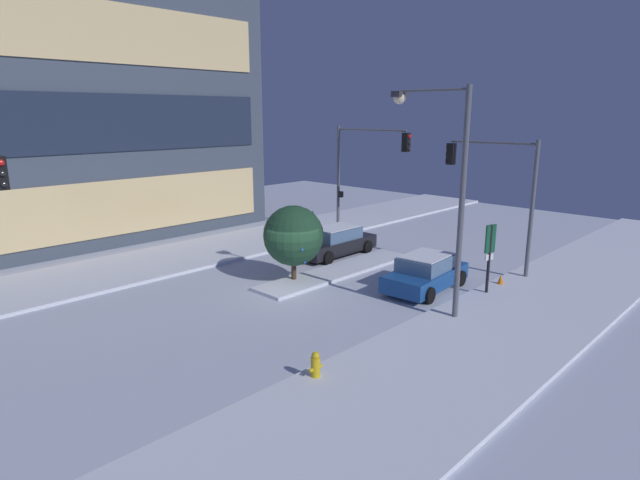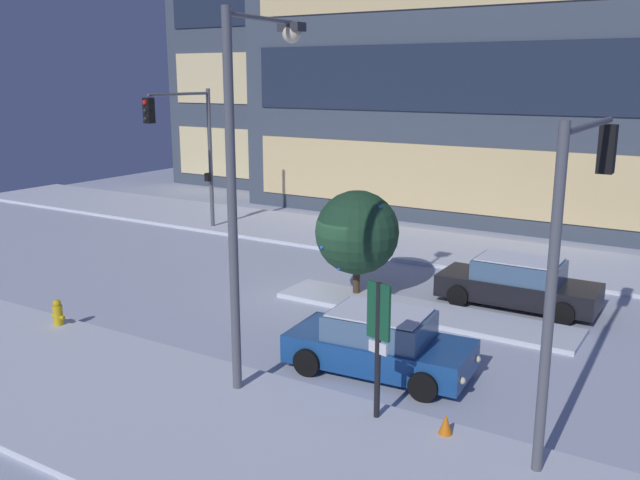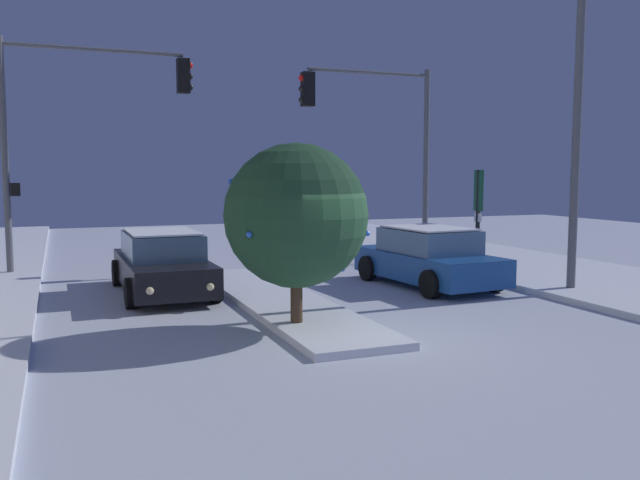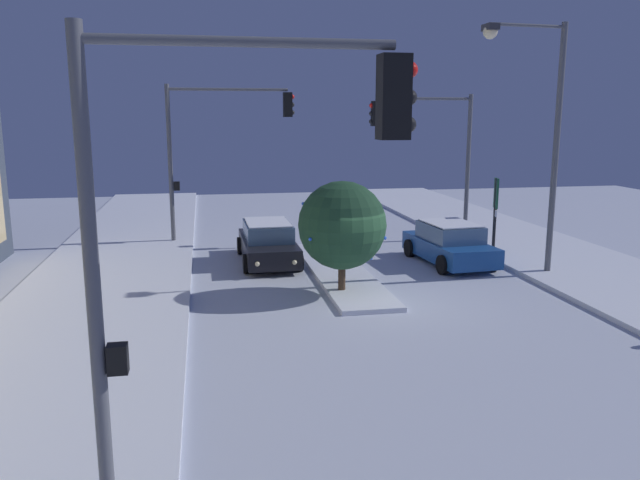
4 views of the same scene
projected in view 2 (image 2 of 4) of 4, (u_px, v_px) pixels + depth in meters
name	position (u px, v px, depth m)	size (l,w,h in m)	color
ground	(317.00, 300.00, 21.26)	(52.00, 52.00, 0.00)	silver
curb_strip_near	(120.00, 398.00, 14.63)	(52.00, 5.20, 0.14)	silver
curb_strip_far	(420.00, 245.00, 27.85)	(52.00, 5.20, 0.14)	silver
median_strip	(421.00, 312.00, 19.97)	(9.00, 1.80, 0.14)	silver
office_tower_secondary	(311.00, 41.00, 42.35)	(15.64, 9.13, 17.75)	#424C5B
car_near	(379.00, 343.00, 15.94)	(4.47, 2.37, 1.49)	#19478C
car_far	(518.00, 284.00, 20.51)	(4.76, 2.05, 1.49)	black
traffic_light_corner_far_left	(187.00, 137.00, 29.00)	(0.32, 3.95, 6.26)	#565960
traffic_light_corner_near_right	(579.00, 218.00, 12.33)	(0.32, 4.46, 6.12)	#565960
street_lamp_arched	(251.00, 151.00, 14.44)	(0.59, 2.89, 8.10)	#565960
fire_hydrant	(58.00, 315.00, 18.68)	(0.48, 0.26, 0.87)	gold
parking_info_sign	(378.00, 335.00, 13.28)	(0.55, 0.19, 2.93)	black
decorated_tree_median	(357.00, 232.00, 21.09)	(2.60, 2.60, 3.39)	#473323
construction_cone	(446.00, 427.00, 13.00)	(0.36, 0.36, 0.55)	orange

